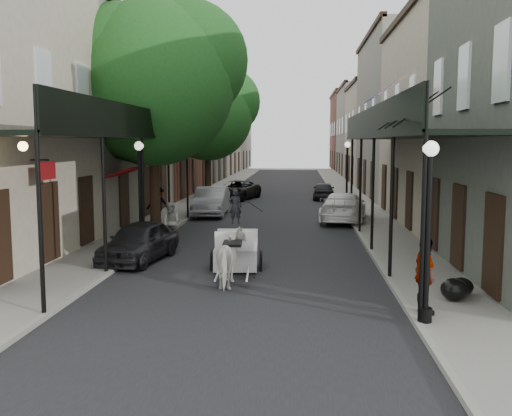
% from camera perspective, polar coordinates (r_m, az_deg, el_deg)
% --- Properties ---
extents(ground, '(140.00, 140.00, 0.00)m').
position_cam_1_polar(ground, '(14.21, -1.86, -8.91)').
color(ground, gray).
rests_on(ground, ground).
extents(road, '(8.00, 90.00, 0.01)m').
position_cam_1_polar(road, '(33.86, 1.82, 0.15)').
color(road, black).
rests_on(road, ground).
extents(sidewalk_left, '(2.20, 90.00, 0.12)m').
position_cam_1_polar(sidewalk_left, '(34.44, -6.52, 0.31)').
color(sidewalk_left, gray).
rests_on(sidewalk_left, ground).
extents(sidewalk_right, '(2.20, 90.00, 0.12)m').
position_cam_1_polar(sidewalk_right, '(34.00, 10.26, 0.17)').
color(sidewalk_right, gray).
rests_on(sidewalk_right, ground).
extents(building_row_left, '(5.00, 80.00, 10.50)m').
position_cam_1_polar(building_row_left, '(44.79, -8.75, 8.37)').
color(building_row_left, '#BFB399').
rests_on(building_row_left, ground).
extents(building_row_right, '(5.00, 80.00, 10.50)m').
position_cam_1_polar(building_row_right, '(44.21, 13.77, 8.28)').
color(building_row_right, gray).
rests_on(building_row_right, ground).
extents(gallery_left, '(2.20, 18.05, 4.88)m').
position_cam_1_polar(gallery_left, '(21.53, -12.70, 7.11)').
color(gallery_left, black).
rests_on(gallery_left, sidewalk_left).
extents(gallery_right, '(2.20, 18.05, 4.88)m').
position_cam_1_polar(gallery_right, '(20.85, 13.56, 7.11)').
color(gallery_right, black).
rests_on(gallery_right, sidewalk_right).
extents(tree_near, '(7.31, 6.80, 9.63)m').
position_cam_1_polar(tree_near, '(24.61, -9.26, 12.78)').
color(tree_near, '#382619').
rests_on(tree_near, sidewalk_left).
extents(tree_far, '(6.45, 6.00, 8.61)m').
position_cam_1_polar(tree_far, '(38.28, -4.32, 9.62)').
color(tree_far, '#382619').
rests_on(tree_far, sidewalk_left).
extents(lamppost_right_near, '(0.32, 0.32, 3.71)m').
position_cam_1_polar(lamppost_right_near, '(12.03, 16.83, -2.05)').
color(lamppost_right_near, black).
rests_on(lamppost_right_near, sidewalk_right).
extents(lamppost_left, '(0.32, 0.32, 3.71)m').
position_cam_1_polar(lamppost_left, '(20.47, -11.52, 1.56)').
color(lamppost_left, black).
rests_on(lamppost_left, sidewalk_left).
extents(lamppost_right_far, '(0.32, 0.32, 3.71)m').
position_cam_1_polar(lamppost_right_far, '(31.77, 9.09, 3.35)').
color(lamppost_right_far, black).
rests_on(lamppost_right_far, sidewalk_right).
extents(horse, '(0.90, 1.79, 1.48)m').
position_cam_1_polar(horse, '(15.19, -2.38, -5.03)').
color(horse, silver).
rests_on(horse, ground).
extents(carriage, '(1.61, 2.25, 2.47)m').
position_cam_1_polar(carriage, '(17.41, -1.92, -2.79)').
color(carriage, black).
rests_on(carriage, ground).
extents(pedestrian_walking, '(0.90, 0.79, 1.55)m').
position_cam_1_polar(pedestrian_walking, '(21.84, -8.45, -1.44)').
color(pedestrian_walking, '#A3A299').
rests_on(pedestrian_walking, ground).
extents(pedestrian_sidewalk_left, '(1.24, 0.99, 1.67)m').
position_cam_1_polar(pedestrian_sidewalk_left, '(26.51, -9.80, 0.34)').
color(pedestrian_sidewalk_left, gray).
rests_on(pedestrian_sidewalk_left, sidewalk_left).
extents(pedestrian_sidewalk_right, '(0.53, 1.03, 1.68)m').
position_cam_1_polar(pedestrian_sidewalk_right, '(12.80, 16.55, -6.48)').
color(pedestrian_sidewalk_right, gray).
rests_on(pedestrian_sidewalk_right, sidewalk_right).
extents(car_left_near, '(2.10, 3.99, 1.30)m').
position_cam_1_polar(car_left_near, '(18.60, -11.62, -3.29)').
color(car_left_near, black).
rests_on(car_left_near, ground).
extents(car_left_mid, '(1.68, 4.52, 1.48)m').
position_cam_1_polar(car_left_mid, '(29.77, -4.51, 0.67)').
color(car_left_mid, '#9B9BA0').
rests_on(car_left_mid, ground).
extents(car_left_far, '(3.22, 4.94, 1.26)m').
position_cam_1_polar(car_left_far, '(37.97, -1.92, 1.80)').
color(car_left_far, black).
rests_on(car_left_far, ground).
extents(car_right_near, '(2.71, 5.12, 1.42)m').
position_cam_1_polar(car_right_near, '(27.58, 8.72, 0.08)').
color(car_right_near, white).
rests_on(car_right_near, ground).
extents(car_right_far, '(1.51, 3.52, 1.18)m').
position_cam_1_polar(car_right_far, '(38.32, 6.79, 1.74)').
color(car_right_far, black).
rests_on(car_right_far, ground).
extents(trash_bags, '(0.88, 1.03, 0.53)m').
position_cam_1_polar(trash_bags, '(14.39, 19.47, -7.59)').
color(trash_bags, black).
rests_on(trash_bags, sidewalk_right).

